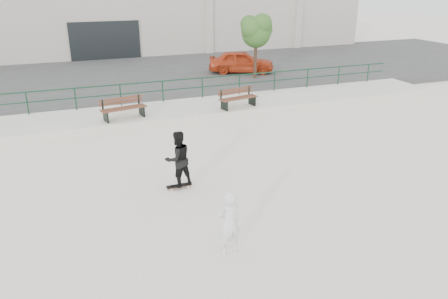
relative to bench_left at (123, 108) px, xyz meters
name	(u,v)px	position (x,y,z in m)	size (l,w,h in m)	color
ground	(226,223)	(1.21, -8.75, -0.94)	(120.00, 120.00, 0.00)	white
ledge	(149,116)	(1.21, 0.75, -0.69)	(30.00, 3.00, 0.50)	silver
parking_strip	(120,79)	(1.21, 9.25, -0.69)	(60.00, 14.00, 0.50)	#393939
railing	(142,88)	(1.21, 2.05, 0.31)	(28.00, 0.06, 1.03)	#163D27
bench_left	(123,108)	(0.00, 0.00, 0.00)	(1.99, 0.94, 0.89)	brown
bench_right	(238,98)	(5.18, -0.15, -0.01)	(1.95, 0.92, 0.86)	brown
tree	(256,30)	(8.64, 5.33, 2.36)	(2.10, 1.87, 3.73)	#483124
red_car	(241,62)	(8.49, 7.09, 0.25)	(1.63, 4.05, 1.38)	#BB3817
skateboard	(179,186)	(0.63, -6.28, -0.86)	(0.78, 0.22, 0.09)	black
standing_skater	(178,159)	(0.63, -6.28, 0.03)	(0.85, 0.66, 1.75)	black
seated_skater	(229,223)	(0.81, -9.99, -0.14)	(0.58, 0.38, 1.59)	white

